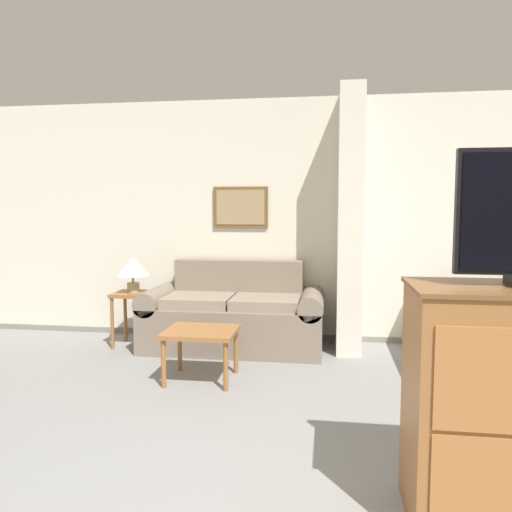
{
  "coord_description": "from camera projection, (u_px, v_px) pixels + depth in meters",
  "views": [
    {
      "loc": [
        0.44,
        -1.64,
        1.41
      ],
      "look_at": [
        -0.12,
        2.25,
        1.05
      ],
      "focal_mm": 35.0,
      "sensor_mm": 36.0,
      "label": 1
    }
  ],
  "objects": [
    {
      "name": "wall_back",
      "position": [
        288.0,
        221.0,
        5.43
      ],
      "size": [
        7.64,
        0.16,
        2.6
      ],
      "color": "silver",
      "rests_on": "ground_plane"
    },
    {
      "name": "wall_partition_pillar",
      "position": [
        350.0,
        221.0,
        4.97
      ],
      "size": [
        0.24,
        0.63,
        2.6
      ],
      "color": "silver",
      "rests_on": "ground_plane"
    },
    {
      "name": "couch",
      "position": [
        234.0,
        316.0,
        5.12
      ],
      "size": [
        1.83,
        0.84,
        0.88
      ],
      "color": "gray",
      "rests_on": "ground_plane"
    },
    {
      "name": "coffee_table",
      "position": [
        201.0,
        336.0,
        4.12
      ],
      "size": [
        0.58,
        0.52,
        0.43
      ],
      "color": "#996033",
      "rests_on": "ground_plane"
    },
    {
      "name": "side_table",
      "position": [
        134.0,
        303.0,
        5.19
      ],
      "size": [
        0.39,
        0.39,
        0.56
      ],
      "color": "#996033",
      "rests_on": "ground_plane"
    },
    {
      "name": "table_lamp",
      "position": [
        133.0,
        268.0,
        5.16
      ],
      "size": [
        0.34,
        0.34,
        0.37
      ],
      "color": "tan",
      "rests_on": "side_table"
    }
  ]
}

